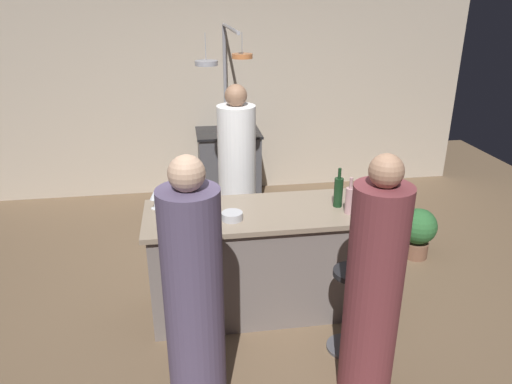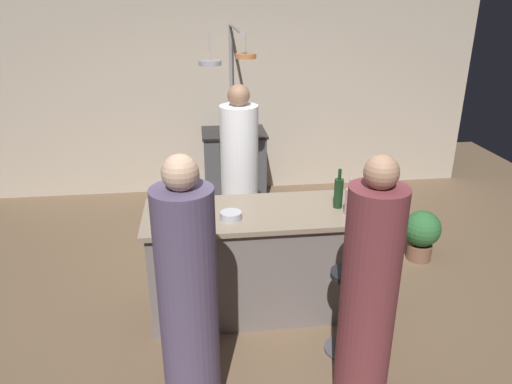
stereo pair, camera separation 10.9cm
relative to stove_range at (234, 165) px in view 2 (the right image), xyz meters
The scene contains 19 objects.
ground_plane 2.49m from the stove_range, 90.00° to the right, with size 9.00×9.00×0.00m, color brown.
back_wall 0.94m from the stove_range, 90.00° to the left, with size 6.40×0.16×2.60m, color #BCAD99.
kitchen_island 2.45m from the stove_range, 90.00° to the right, with size 1.80×0.72×0.90m.
stove_range is the anchor object (origin of this frame).
chef 1.51m from the stove_range, 92.29° to the right, with size 0.36×0.36×1.73m.
bar_stool_left 3.12m from the stove_range, 99.80° to the right, with size 0.28×0.28×0.68m.
guest_left 3.48m from the stove_range, 99.07° to the right, with size 0.36×0.36×1.70m.
bar_stool_right 3.12m from the stove_range, 79.62° to the right, with size 0.28×0.28×0.68m.
guest_right 3.52m from the stove_range, 80.84° to the right, with size 0.35×0.35×1.66m.
overhead_pot_rack 1.25m from the stove_range, 97.09° to the right, with size 0.56×1.53×2.17m.
potted_plant 2.52m from the stove_range, 47.12° to the right, with size 0.36×0.36×0.52m.
pepper_mill 2.77m from the stove_range, 103.50° to the right, with size 0.05×0.05×0.21m, color #382319.
wine_bottle_amber 2.48m from the stove_range, 100.98° to the right, with size 0.07×0.07×0.30m.
wine_bottle_red 2.60m from the stove_range, 75.41° to the right, with size 0.07×0.07×0.32m.
wine_bottle_rose 2.74m from the stove_range, 75.16° to the right, with size 0.07×0.07×0.29m.
wine_glass_near_right_guest 2.49m from the stove_range, 105.26° to the right, with size 0.07×0.07×0.15m.
wine_glass_near_left_guest 2.48m from the stove_range, 109.58° to the right, with size 0.07×0.07×0.15m.
mixing_bowl_blue 2.65m from the stove_range, 100.11° to the right, with size 0.20×0.20×0.08m, color #334C6B.
mixing_bowl_steel 2.63m from the stove_range, 94.99° to the right, with size 0.16×0.16×0.06m, color #B7B7BC.
Camera 2 is at (-0.44, -3.41, 2.47)m, focal length 33.73 mm.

